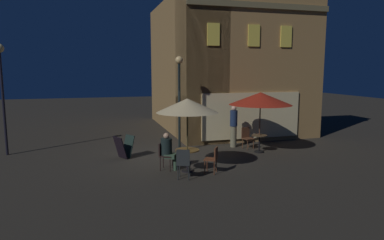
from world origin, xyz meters
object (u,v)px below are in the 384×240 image
Objects in this scene: patio_umbrella_1 at (187,106)px; patron_standing_1 at (234,126)px; street_lamp_down_street at (1,76)px; cafe_table_0 at (259,141)px; patio_umbrella_0 at (260,99)px; cafe_chair_2 at (184,161)px; street_lamp_near_corner at (179,88)px; cafe_table_1 at (187,155)px; cafe_chair_3 at (213,157)px; patron_seated_0 at (168,149)px; cafe_chair_0 at (247,136)px; cafe_chair_1 at (164,153)px; menu_sandwich_board at (124,147)px.

patio_umbrella_1 is 1.34× the size of patron_standing_1.
street_lamp_down_street is 10.37m from cafe_table_0.
street_lamp_down_street reaches higher than patio_umbrella_0.
street_lamp_near_corner is at bearing 10.94° from cafe_chair_2.
cafe_table_1 is 0.92× the size of cafe_chair_3.
cafe_table_1 is 0.63× the size of patron_seated_0.
street_lamp_near_corner is 4.28× the size of cafe_chair_0.
cafe_chair_1 is (-1.12, -2.32, -2.05)m from street_lamp_near_corner.
cafe_chair_1 is at bearing -115.68° from street_lamp_near_corner.
cafe_chair_2 reaches higher than cafe_table_1.
cafe_chair_1 is 1.25m from cafe_chair_2.
cafe_chair_2 is at bearing 50.05° from cafe_chair_3.
cafe_chair_1 reaches higher than cafe_chair_0.
street_lamp_near_corner is 4.86× the size of cafe_table_1.
patio_umbrella_0 is 4.88m from cafe_chair_2.
street_lamp_down_street is 8.73m from cafe_chair_3.
patio_umbrella_1 is at bearing -80.40° from menu_sandwich_board.
patron_seated_0 reaches higher than menu_sandwich_board.
patio_umbrella_0 is at bearing 46.18° from cafe_chair_1.
patio_umbrella_1 is (-3.50, -1.73, 1.70)m from cafe_table_0.
street_lamp_down_street reaches higher than cafe_chair_3.
patron_standing_1 is (-0.62, 1.21, -1.26)m from patio_umbrella_0.
street_lamp_down_street is at bearing 128.60° from menu_sandwich_board.
menu_sandwich_board is at bearing 149.39° from cafe_chair_1.
patron_seated_0 reaches higher than cafe_table_1.
cafe_table_1 is 0.33× the size of patio_umbrella_1.
cafe_chair_0 is at bearing -27.02° from menu_sandwich_board.
street_lamp_near_corner is 1.60× the size of patio_umbrella_1.
patron_standing_1 is at bearing -148.86° from cafe_chair_0.
cafe_chair_3 is (1.44, -0.85, -0.04)m from cafe_chair_1.
cafe_chair_0 is 4.94m from cafe_chair_2.
street_lamp_near_corner reaches higher than cafe_table_0.
street_lamp_near_corner is at bearing -107.76° from cafe_chair_0.
cafe_chair_0 is 0.72× the size of patron_seated_0.
cafe_chair_2 is (-0.34, -0.81, -1.61)m from patio_umbrella_1.
cafe_chair_2 is (1.51, -3.11, 0.14)m from menu_sandwich_board.
cafe_table_1 is (-3.50, -1.73, 0.07)m from cafe_table_0.
cafe_chair_2 is at bearing -146.61° from patio_umbrella_0.
patio_umbrella_0 is at bearing 26.23° from cafe_table_1.
street_lamp_near_corner is 4.21× the size of cafe_chair_1.
cafe_chair_2 is at bearing -113.04° from cafe_table_1.
patio_umbrella_1 is 2.68× the size of cafe_chair_0.
street_lamp_near_corner is 3.17m from menu_sandwich_board.
patron_standing_1 is (3.59, 2.55, 0.36)m from cafe_chair_1.
menu_sandwich_board is at bearing -22.15° from street_lamp_down_street.
cafe_table_1 is at bearing 0.00° from patron_seated_0.
cafe_table_1 is at bearing -0.00° from cafe_chair_3.
cafe_table_0 is 0.57× the size of patron_seated_0.
patio_umbrella_1 is at bearing 0.00° from cafe_table_1.
street_lamp_down_street is 9.46m from patron_standing_1.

